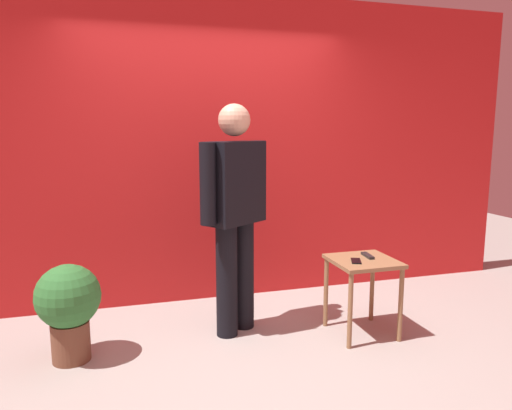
{
  "coord_description": "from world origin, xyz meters",
  "views": [
    {
      "loc": [
        -0.8,
        -2.95,
        1.6
      ],
      "look_at": [
        0.22,
        0.55,
        1.01
      ],
      "focal_mm": 33.11,
      "sensor_mm": 36.0,
      "label": 1
    }
  ],
  "objects_px": {
    "side_table": "(363,272)",
    "potted_plant": "(68,304)",
    "standing_person": "(235,208)",
    "tv_remote": "(368,256)",
    "cell_phone": "(356,261)"
  },
  "relations": [
    {
      "from": "standing_person",
      "to": "side_table",
      "type": "distance_m",
      "value": 1.11
    },
    {
      "from": "standing_person",
      "to": "side_table",
      "type": "relative_size",
      "value": 2.96
    },
    {
      "from": "side_table",
      "to": "potted_plant",
      "type": "relative_size",
      "value": 0.88
    },
    {
      "from": "cell_phone",
      "to": "potted_plant",
      "type": "relative_size",
      "value": 0.21
    },
    {
      "from": "standing_person",
      "to": "potted_plant",
      "type": "relative_size",
      "value": 2.6
    },
    {
      "from": "side_table",
      "to": "tv_remote",
      "type": "xyz_separation_m",
      "value": [
        0.07,
        0.05,
        0.12
      ]
    },
    {
      "from": "side_table",
      "to": "standing_person",
      "type": "bearing_deg",
      "value": 160.78
    },
    {
      "from": "side_table",
      "to": "potted_plant",
      "type": "height_order",
      "value": "potted_plant"
    },
    {
      "from": "cell_phone",
      "to": "tv_remote",
      "type": "xyz_separation_m",
      "value": [
        0.15,
        0.1,
        0.01
      ]
    },
    {
      "from": "side_table",
      "to": "cell_phone",
      "type": "distance_m",
      "value": 0.15
    },
    {
      "from": "cell_phone",
      "to": "potted_plant",
      "type": "distance_m",
      "value": 2.09
    },
    {
      "from": "side_table",
      "to": "tv_remote",
      "type": "bearing_deg",
      "value": 38.69
    },
    {
      "from": "standing_person",
      "to": "tv_remote",
      "type": "distance_m",
      "value": 1.11
    },
    {
      "from": "standing_person",
      "to": "potted_plant",
      "type": "xyz_separation_m",
      "value": [
        -1.22,
        -0.15,
        -0.59
      ]
    },
    {
      "from": "side_table",
      "to": "tv_remote",
      "type": "distance_m",
      "value": 0.14
    }
  ]
}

